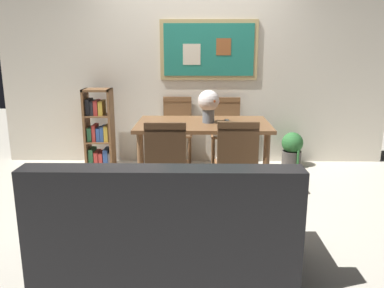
{
  "coord_description": "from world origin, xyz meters",
  "views": [
    {
      "loc": [
        0.04,
        -4.07,
        1.59
      ],
      "look_at": [
        -0.01,
        -0.3,
        0.65
      ],
      "focal_mm": 37.36,
      "sensor_mm": 36.0,
      "label": 1
    }
  ],
  "objects": [
    {
      "name": "dining_chair_near_right",
      "position": [
        0.41,
        -0.4,
        0.54
      ],
      "size": [
        0.4,
        0.41,
        0.91
      ],
      "color": "brown",
      "rests_on": "ground_plane"
    },
    {
      "name": "leather_couch",
      "position": [
        -0.18,
        -1.44,
        0.31
      ],
      "size": [
        1.8,
        0.84,
        0.84
      ],
      "color": "black",
      "rests_on": "ground_plane"
    },
    {
      "name": "dining_chair_far_right",
      "position": [
        0.42,
        1.13,
        0.54
      ],
      "size": [
        0.4,
        0.41,
        0.91
      ],
      "color": "brown",
      "rests_on": "ground_plane"
    },
    {
      "name": "potted_ivy",
      "position": [
        1.31,
        1.12,
        0.24
      ],
      "size": [
        0.28,
        0.29,
        0.51
      ],
      "color": "#4C4742",
      "rests_on": "ground_plane"
    },
    {
      "name": "flower_vase",
      "position": [
        0.16,
        0.37,
        0.95
      ],
      "size": [
        0.24,
        0.24,
        0.37
      ],
      "color": "slate",
      "rests_on": "dining_table"
    },
    {
      "name": "tv_remote",
      "position": [
        0.38,
        0.41,
        0.74
      ],
      "size": [
        0.05,
        0.16,
        0.02
      ],
      "color": "black",
      "rests_on": "dining_table"
    },
    {
      "name": "wall_back_with_painting",
      "position": [
        0.0,
        1.37,
        1.3
      ],
      "size": [
        5.2,
        0.14,
        2.6
      ],
      "color": "beige",
      "rests_on": "ground_plane"
    },
    {
      "name": "dining_chair_near_left",
      "position": [
        -0.25,
        -0.45,
        0.54
      ],
      "size": [
        0.4,
        0.41,
        0.91
      ],
      "color": "brown",
      "rests_on": "ground_plane"
    },
    {
      "name": "dining_table",
      "position": [
        0.1,
        0.37,
        0.64
      ],
      "size": [
        1.5,
        0.9,
        0.73
      ],
      "color": "brown",
      "rests_on": "ground_plane"
    },
    {
      "name": "ground_plane",
      "position": [
        0.0,
        0.0,
        0.0
      ],
      "size": [
        12.0,
        12.0,
        0.0
      ],
      "primitive_type": "plane",
      "color": "beige"
    },
    {
      "name": "dining_chair_far_left",
      "position": [
        -0.23,
        1.18,
        0.54
      ],
      "size": [
        0.4,
        0.41,
        0.91
      ],
      "color": "brown",
      "rests_on": "ground_plane"
    },
    {
      "name": "bookshelf",
      "position": [
        -1.26,
        1.06,
        0.47
      ],
      "size": [
        0.36,
        0.28,
        1.04
      ],
      "color": "brown",
      "rests_on": "ground_plane"
    }
  ]
}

